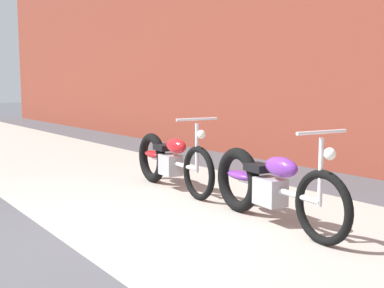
{
  "coord_description": "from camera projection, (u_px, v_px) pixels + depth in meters",
  "views": [
    {
      "loc": [
        3.89,
        -1.51,
        1.4
      ],
      "look_at": [
        -0.44,
        1.68,
        0.75
      ],
      "focal_mm": 43.94,
      "sensor_mm": 36.0,
      "label": 1
    }
  ],
  "objects": [
    {
      "name": "motorcycle_purple",
      "position": [
        266.0,
        185.0,
        4.86
      ],
      "size": [
        2.0,
        0.61,
        1.03
      ],
      "rotation": [
        0.0,
        0.0,
        -0.11
      ],
      "color": "black",
      "rests_on": "ground"
    },
    {
      "name": "motorcycle_red",
      "position": [
        168.0,
        160.0,
        6.52
      ],
      "size": [
        2.01,
        0.58,
        1.03
      ],
      "rotation": [
        0.0,
        0.0,
        -0.09
      ],
      "color": "black",
      "rests_on": "ground"
    },
    {
      "name": "sidewalk_slab",
      "position": [
        221.0,
        214.0,
        5.2
      ],
      "size": [
        36.0,
        3.5,
        0.01
      ],
      "primitive_type": "cube",
      "color": "#9E998E",
      "rests_on": "ground"
    },
    {
      "name": "ground_plane",
      "position": [
        69.0,
        246.0,
        4.17
      ],
      "size": [
        80.0,
        80.0,
        0.0
      ],
      "primitive_type": "plane",
      "color": "#47474C"
    }
  ]
}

